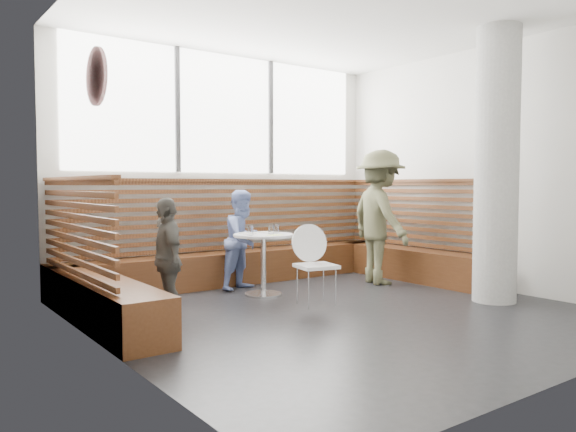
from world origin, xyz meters
TOP-DOWN VIEW (x-y plane):
  - room at (0.00, 0.00)m, footprint 5.00×5.00m
  - booth at (0.00, 1.77)m, footprint 5.00×2.50m
  - concrete_column at (1.85, -0.60)m, footprint 0.50×0.50m
  - wall_art at (-2.46, 0.40)m, footprint 0.03×0.50m
  - cafe_table at (-0.15, 1.32)m, footprint 0.75×0.75m
  - cafe_chair at (0.01, 0.54)m, footprint 0.44×0.43m
  - adult_man at (1.63, 1.07)m, footprint 0.97×1.34m
  - child_back at (-0.14, 1.81)m, footprint 0.76×0.67m
  - child_left at (-1.66, 0.81)m, footprint 0.44×0.78m
  - plate_near at (-0.29, 1.46)m, footprint 0.21×0.21m
  - plate_far at (-0.02, 1.44)m, footprint 0.20×0.20m
  - glass_left at (-0.37, 1.26)m, footprint 0.08×0.08m
  - glass_mid at (-0.08, 1.25)m, footprint 0.07×0.07m
  - glass_right at (0.07, 1.36)m, footprint 0.07×0.07m
  - menu_card at (-0.13, 1.10)m, footprint 0.21×0.16m

SIDE VIEW (x-z plane):
  - booth at x=0.00m, z-range -0.31..1.13m
  - cafe_chair at x=0.01m, z-range 0.08..1.00m
  - cafe_table at x=-0.15m, z-range 0.17..0.93m
  - child_left at x=-1.66m, z-range 0.00..1.25m
  - child_back at x=-0.14m, z-range 0.00..1.31m
  - menu_card at x=-0.13m, z-range 0.77..0.77m
  - plate_far at x=-0.02m, z-range 0.77..0.78m
  - plate_near at x=-0.29m, z-range 0.77..0.78m
  - glass_mid at x=-0.08m, z-range 0.77..0.88m
  - glass_right at x=0.07m, z-range 0.77..0.88m
  - glass_left at x=-0.37m, z-range 0.77..0.89m
  - adult_man at x=1.63m, z-range 0.00..1.86m
  - concrete_column at x=1.85m, z-range 0.00..3.20m
  - room at x=0.00m, z-range 0.00..3.20m
  - wall_art at x=-2.46m, z-range 2.05..2.55m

